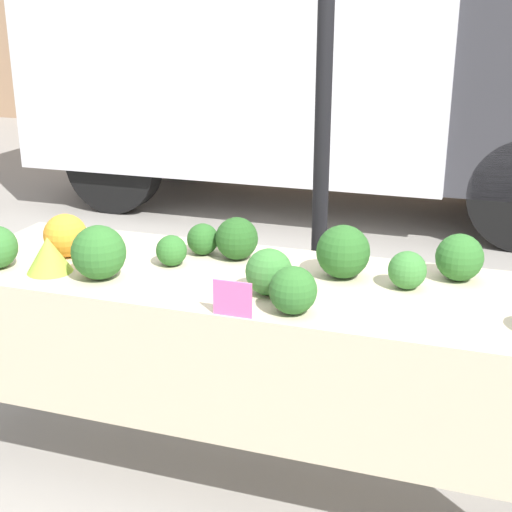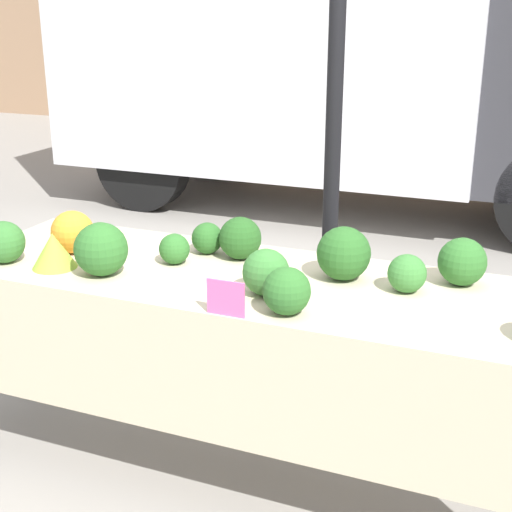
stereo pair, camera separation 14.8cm
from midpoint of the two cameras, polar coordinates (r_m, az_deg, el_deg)
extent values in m
plane|color=gray|center=(2.87, -1.54, -16.63)|extent=(40.00, 40.00, 0.00)
cylinder|color=black|center=(3.10, 3.95, 9.29)|extent=(0.07, 0.07, 2.30)
cube|color=silver|center=(6.45, -1.24, 18.14)|extent=(3.58, 1.84, 2.39)
cylinder|color=black|center=(6.33, -11.96, 7.19)|extent=(0.83, 0.22, 0.83)
cylinder|color=black|center=(7.61, -6.39, 9.44)|extent=(0.83, 0.22, 0.83)
cube|color=beige|center=(2.50, -1.69, -2.08)|extent=(2.26, 0.70, 0.03)
cube|color=beige|center=(2.31, -4.61, -10.39)|extent=(2.26, 0.01, 0.43)
cylinder|color=black|center=(3.37, -17.23, -4.48)|extent=(0.05, 0.05, 0.76)
sphere|color=orange|center=(2.80, -16.47, 1.57)|extent=(0.17, 0.17, 0.17)
cone|color=#93B238|center=(2.65, -17.80, 0.09)|extent=(0.16, 0.16, 0.13)
sphere|color=#2D6628|center=(2.62, -8.39, 0.42)|extent=(0.11, 0.11, 0.11)
sphere|color=#285B23|center=(2.48, 5.30, 0.33)|extent=(0.19, 0.19, 0.19)
sphere|color=#285B23|center=(2.73, -5.83, 1.34)|extent=(0.12, 0.12, 0.12)
sphere|color=#2D6628|center=(2.52, 14.37, -0.13)|extent=(0.16, 0.16, 0.16)
sphere|color=#2D6628|center=(2.53, -14.11, 0.26)|extent=(0.19, 0.19, 0.19)
sphere|color=#2D6628|center=(2.18, 1.04, -2.78)|extent=(0.15, 0.15, 0.15)
sphere|color=#23511E|center=(2.66, -3.14, 1.40)|extent=(0.16, 0.16, 0.16)
sphere|color=#387533|center=(2.42, 10.31, -1.14)|extent=(0.13, 0.13, 0.13)
sphere|color=#387533|center=(2.32, -0.77, -1.30)|extent=(0.16, 0.16, 0.16)
cube|color=#F45B9E|center=(2.17, -3.85, -3.46)|extent=(0.13, 0.01, 0.11)
camera|label=1|loc=(0.07, -91.71, -0.59)|focal=50.00mm
camera|label=2|loc=(0.07, 88.29, 0.59)|focal=50.00mm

